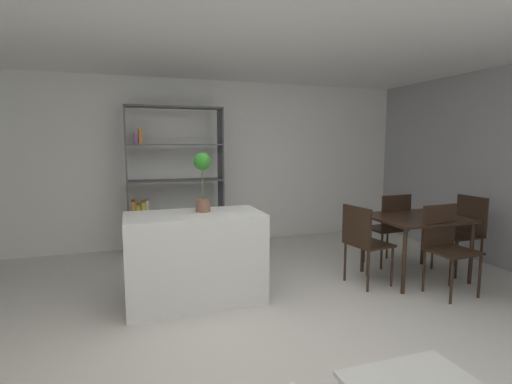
% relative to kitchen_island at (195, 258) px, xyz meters
% --- Properties ---
extents(ground_plane, '(9.67, 9.67, 0.00)m').
position_rel_kitchen_island_xyz_m(ground_plane, '(0.44, -0.85, -0.45)').
color(ground_plane, beige).
extents(ceiling_slab, '(7.03, 6.28, 0.06)m').
position_rel_kitchen_island_xyz_m(ceiling_slab, '(0.44, -0.85, 2.14)').
color(ceiling_slab, white).
rests_on(ceiling_slab, ground_plane).
extents(back_partition, '(7.03, 0.06, 2.56)m').
position_rel_kitchen_island_xyz_m(back_partition, '(0.44, 2.26, 0.83)').
color(back_partition, white).
rests_on(back_partition, ground_plane).
extents(kitchen_island, '(1.35, 0.67, 0.91)m').
position_rel_kitchen_island_xyz_m(kitchen_island, '(0.00, 0.00, 0.00)').
color(kitchen_island, silver).
rests_on(kitchen_island, ground_plane).
extents(potted_plant_on_island, '(0.18, 0.18, 0.60)m').
position_rel_kitchen_island_xyz_m(potted_plant_on_island, '(0.10, 0.07, 0.81)').
color(potted_plant_on_island, brown).
rests_on(potted_plant_on_island, kitchen_island).
extents(open_bookshelf, '(1.37, 0.35, 2.12)m').
position_rel_kitchen_island_xyz_m(open_bookshelf, '(-0.04, 1.91, 0.58)').
color(open_bookshelf, '#4C4C51').
rests_on(open_bookshelf, ground_plane).
extents(dining_table, '(1.04, 0.87, 0.74)m').
position_rel_kitchen_island_xyz_m(dining_table, '(2.59, -0.14, 0.21)').
color(dining_table, black).
rests_on(dining_table, ground_plane).
extents(dining_chair_far, '(0.48, 0.43, 0.95)m').
position_rel_kitchen_island_xyz_m(dining_chair_far, '(2.59, 0.32, 0.12)').
color(dining_chair_far, black).
rests_on(dining_chair_far, ground_plane).
extents(dining_chair_window_side, '(0.46, 0.44, 0.95)m').
position_rel_kitchen_island_xyz_m(dining_chair_window_side, '(3.33, -0.14, 0.11)').
color(dining_chair_window_side, black).
rests_on(dining_chair_window_side, ground_plane).
extents(dining_chair_near, '(0.48, 0.44, 0.94)m').
position_rel_kitchen_island_xyz_m(dining_chair_near, '(2.58, -0.60, 0.11)').
color(dining_chair_near, black).
rests_on(dining_chair_near, ground_plane).
extents(dining_chair_island_side, '(0.46, 0.49, 0.91)m').
position_rel_kitchen_island_xyz_m(dining_chair_island_side, '(1.85, -0.15, 0.09)').
color(dining_chair_island_side, black).
rests_on(dining_chair_island_side, ground_plane).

